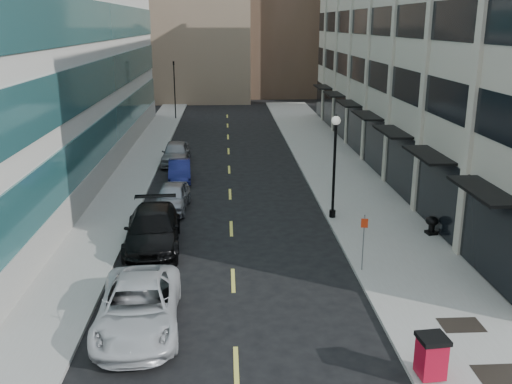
{
  "coord_description": "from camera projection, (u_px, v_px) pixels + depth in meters",
  "views": [
    {
      "loc": [
        -0.21,
        -12.87,
        9.88
      ],
      "look_at": [
        1.19,
        12.99,
        2.2
      ],
      "focal_mm": 40.0,
      "sensor_mm": 36.0,
      "label": 1
    }
  ],
  "objects": [
    {
      "name": "lamppost",
      "position": [
        335.0,
        158.0,
        28.9
      ],
      "size": [
        0.45,
        0.45,
        5.43
      ],
      "color": "black",
      "rests_on": "sidewalk_right"
    },
    {
      "name": "building_right",
      "position": [
        473.0,
        37.0,
        39.3
      ],
      "size": [
        15.3,
        46.5,
        18.25
      ],
      "color": "#B4AA98",
      "rests_on": "ground"
    },
    {
      "name": "urn_planter",
      "position": [
        432.0,
        223.0,
        27.26
      ],
      "size": [
        0.64,
        0.64,
        0.88
      ],
      "rotation": [
        0.0,
        0.0,
        0.17
      ],
      "color": "black",
      "rests_on": "sidewalk_right"
    },
    {
      "name": "car_grey_sedan",
      "position": [
        176.0,
        153.0,
        41.52
      ],
      "size": [
        1.96,
        4.79,
        1.63
      ],
      "primitive_type": "imported",
      "rotation": [
        0.0,
        0.0,
        -0.01
      ],
      "color": "gray",
      "rests_on": "ground"
    },
    {
      "name": "traffic_signal",
      "position": [
        174.0,
        65.0,
        59.18
      ],
      "size": [
        0.66,
        0.66,
        6.98
      ],
      "color": "black",
      "rests_on": "ground"
    },
    {
      "name": "skyline_stone",
      "position": [
        360.0,
        22.0,
        76.41
      ],
      "size": [
        10.0,
        14.0,
        20.0
      ],
      "primitive_type": "cube",
      "color": "#B4AA98",
      "rests_on": "ground"
    },
    {
      "name": "trash_bin",
      "position": [
        431.0,
        355.0,
        16.15
      ],
      "size": [
        0.87,
        0.94,
        1.3
      ],
      "rotation": [
        0.0,
        0.0,
        0.1
      ],
      "color": "#A60B22",
      "rests_on": "sidewalk_right"
    },
    {
      "name": "sidewalk_right",
      "position": [
        353.0,
        191.0,
        34.65
      ],
      "size": [
        5.0,
        80.0,
        0.15
      ],
      "primitive_type": "cube",
      "color": "gray",
      "rests_on": "ground"
    },
    {
      "name": "grate_mid",
      "position": [
        500.0,
        374.0,
        16.45
      ],
      "size": [
        1.4,
        1.0,
        0.01
      ],
      "primitive_type": "cube",
      "color": "black",
      "rests_on": "sidewalk_right"
    },
    {
      "name": "car_white_van",
      "position": [
        139.0,
        307.0,
        18.99
      ],
      "size": [
        2.96,
        5.91,
        1.61
      ],
      "primitive_type": "imported",
      "rotation": [
        0.0,
        0.0,
        0.05
      ],
      "color": "silver",
      "rests_on": "ground"
    },
    {
      "name": "skyline_tan_far",
      "position": [
        132.0,
        15.0,
        85.95
      ],
      "size": [
        12.0,
        14.0,
        22.0
      ],
      "primitive_type": "cube",
      "color": "#856D57",
      "rests_on": "ground"
    },
    {
      "name": "car_silver_sedan",
      "position": [
        172.0,
        197.0,
        31.23
      ],
      "size": [
        1.95,
        4.38,
        1.46
      ],
      "primitive_type": "imported",
      "rotation": [
        0.0,
        0.0,
        -0.05
      ],
      "color": "#989AA0",
      "rests_on": "ground"
    },
    {
      "name": "road_centerline",
      "position": [
        231.0,
        210.0,
        31.41
      ],
      "size": [
        0.15,
        68.2,
        0.01
      ],
      "color": "#D8CC4C",
      "rests_on": "ground"
    },
    {
      "name": "car_blue_sedan",
      "position": [
        180.0,
        171.0,
        37.05
      ],
      "size": [
        1.68,
        4.12,
        1.33
      ],
      "primitive_type": "imported",
      "rotation": [
        0.0,
        0.0,
        0.07
      ],
      "color": "navy",
      "rests_on": "ground"
    },
    {
      "name": "grate_far",
      "position": [
        461.0,
        325.0,
        19.13
      ],
      "size": [
        1.4,
        1.0,
        0.01
      ],
      "primitive_type": "cube",
      "color": "black",
      "rests_on": "sidewalk_right"
    },
    {
      "name": "sign_post",
      "position": [
        364.0,
        235.0,
        22.98
      ],
      "size": [
        0.28,
        0.08,
        2.39
      ],
      "rotation": [
        0.0,
        0.0,
        -0.19
      ],
      "color": "slate",
      "rests_on": "sidewalk_right"
    },
    {
      "name": "car_black_pickup",
      "position": [
        153.0,
        230.0,
        25.93
      ],
      "size": [
        2.78,
        6.1,
        1.73
      ],
      "primitive_type": "imported",
      "rotation": [
        0.0,
        0.0,
        0.06
      ],
      "color": "black",
      "rests_on": "ground"
    },
    {
      "name": "sidewalk_left",
      "position": [
        121.0,
        195.0,
        33.93
      ],
      "size": [
        3.0,
        80.0,
        0.15
      ],
      "primitive_type": "cube",
      "color": "gray",
      "rests_on": "ground"
    }
  ]
}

